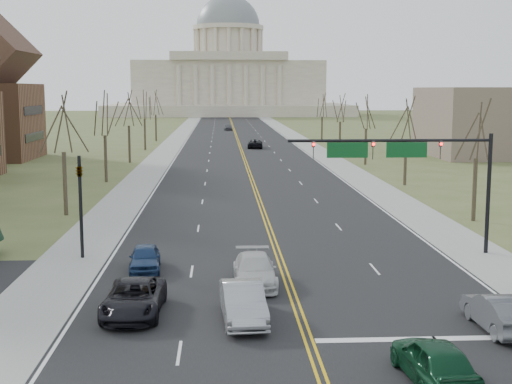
{
  "coord_description": "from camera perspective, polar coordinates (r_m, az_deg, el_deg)",
  "views": [
    {
      "loc": [
        -3.42,
        -27.59,
        9.79
      ],
      "look_at": [
        -1.05,
        19.13,
        3.0
      ],
      "focal_mm": 50.0,
      "sensor_mm": 36.0,
      "label": 1
    }
  ],
  "objects": [
    {
      "name": "tree_l_1",
      "position": [
        76.6,
        -12.04,
        5.94
      ],
      "size": [
        3.96,
        3.96,
        9.0
      ],
      "color": "#342B1F",
      "rests_on": "ground"
    },
    {
      "name": "sidewalk_left",
      "position": [
        138.2,
        -6.47,
        4.15
      ],
      "size": [
        4.0,
        380.0,
        0.03
      ],
      "primitive_type": "cube",
      "color": "gray",
      "rests_on": "ground"
    },
    {
      "name": "tree_r_0",
      "position": [
        55.04,
        17.26,
        4.51
      ],
      "size": [
        3.74,
        3.74,
        8.5
      ],
      "color": "#342B1F",
      "rests_on": "ground"
    },
    {
      "name": "car_nb_inner_lead",
      "position": [
        25.16,
        14.06,
        -12.93
      ],
      "size": [
        2.23,
        4.75,
        1.57
      ],
      "primitive_type": "imported",
      "rotation": [
        0.0,
        0.0,
        3.23
      ],
      "color": "#0C371F",
      "rests_on": "road"
    },
    {
      "name": "tree_r_3",
      "position": [
        113.23,
        6.77,
        6.56
      ],
      "size": [
        3.74,
        3.74,
        8.5
      ],
      "color": "#342B1F",
      "rests_on": "ground"
    },
    {
      "name": "edge_line_left",
      "position": [
        138.08,
        -5.55,
        4.16
      ],
      "size": [
        0.15,
        380.0,
        0.01
      ],
      "primitive_type": "cube",
      "color": "silver",
      "rests_on": "road"
    },
    {
      "name": "sidewalk_right",
      "position": [
        138.8,
        3.5,
        4.2
      ],
      "size": [
        4.0,
        380.0,
        0.03
      ],
      "primitive_type": "cube",
      "color": "gray",
      "rests_on": "ground"
    },
    {
      "name": "tree_l_4",
      "position": [
        136.16,
        -8.05,
        6.97
      ],
      "size": [
        3.96,
        3.96,
        9.0
      ],
      "color": "#342B1F",
      "rests_on": "ground"
    },
    {
      "name": "car_nb_outer_lead",
      "position": [
        31.08,
        18.85,
        -9.07
      ],
      "size": [
        1.76,
        4.65,
        1.51
      ],
      "primitive_type": "imported",
      "rotation": [
        0.0,
        0.0,
        3.18
      ],
      "color": "#4E5156",
      "rests_on": "road"
    },
    {
      "name": "edge_line_right",
      "position": [
        138.57,
        2.59,
        4.2
      ],
      "size": [
        0.15,
        380.0,
        0.01
      ],
      "primitive_type": "cube",
      "color": "silver",
      "rests_on": "road"
    },
    {
      "name": "signal_mast",
      "position": [
        42.69,
        11.87,
        2.67
      ],
      "size": [
        12.12,
        0.44,
        7.2
      ],
      "color": "black",
      "rests_on": "ground"
    },
    {
      "name": "car_far_nb",
      "position": [
        118.97,
        -0.07,
        3.9
      ],
      "size": [
        2.77,
        5.45,
        1.48
      ],
      "primitive_type": "imported",
      "rotation": [
        0.0,
        0.0,
        3.08
      ],
      "color": "black",
      "rests_on": "road"
    },
    {
      "name": "tree_r_4",
      "position": [
        132.98,
        5.32,
        6.82
      ],
      "size": [
        3.74,
        3.74,
        8.5
      ],
      "color": "#342B1F",
      "rests_on": "ground"
    },
    {
      "name": "ground",
      "position": [
        29.47,
        4.0,
        -11.16
      ],
      "size": [
        600.0,
        600.0,
        0.0
      ],
      "primitive_type": "plane",
      "color": "#4A572B",
      "rests_on": "ground"
    },
    {
      "name": "stop_bar",
      "position": [
        29.55,
        14.11,
        -11.31
      ],
      "size": [
        9.5,
        0.5,
        0.01
      ],
      "primitive_type": "cube",
      "color": "silver",
      "rests_on": "road"
    },
    {
      "name": "car_sb_outer_second",
      "position": [
        39.25,
        -8.87,
        -5.22
      ],
      "size": [
        1.91,
        4.17,
        1.39
      ],
      "primitive_type": "imported",
      "rotation": [
        0.0,
        0.0,
        0.07
      ],
      "color": "navy",
      "rests_on": "road"
    },
    {
      "name": "car_far_sb",
      "position": [
        170.5,
        -2.24,
        5.21
      ],
      "size": [
        2.03,
        4.41,
        1.47
      ],
      "primitive_type": "imported",
      "rotation": [
        0.0,
        0.0,
        0.07
      ],
      "color": "#52535A",
      "rests_on": "road"
    },
    {
      "name": "tree_r_1",
      "position": [
        74.12,
        11.95,
        5.57
      ],
      "size": [
        3.74,
        3.74,
        8.5
      ],
      "color": "#342B1F",
      "rests_on": "ground"
    },
    {
      "name": "capitol",
      "position": [
        277.56,
        -2.22,
        9.16
      ],
      "size": [
        90.0,
        60.0,
        50.0
      ],
      "color": "beige",
      "rests_on": "ground"
    },
    {
      "name": "tree_l_2",
      "position": [
        96.39,
        -10.16,
        6.43
      ],
      "size": [
        3.96,
        3.96,
        9.0
      ],
      "color": "#342B1F",
      "rests_on": "ground"
    },
    {
      "name": "tree_l_3",
      "position": [
        116.25,
        -8.92,
        6.75
      ],
      "size": [
        3.96,
        3.96,
        9.0
      ],
      "color": "#342B1F",
      "rests_on": "ground"
    },
    {
      "name": "car_sb_outer_lead",
      "position": [
        31.82,
        -9.75,
        -8.36
      ],
      "size": [
        2.59,
        5.38,
        1.48
      ],
      "primitive_type": "imported",
      "rotation": [
        0.0,
        0.0,
        -0.03
      ],
      "color": "black",
      "rests_on": "road"
    },
    {
      "name": "road",
      "position": [
        137.98,
        -1.48,
        4.19
      ],
      "size": [
        20.0,
        380.0,
        0.01
      ],
      "primitive_type": "cube",
      "color": "black",
      "rests_on": "ground"
    },
    {
      "name": "signal_left",
      "position": [
        42.32,
        -13.88,
        -0.24
      ],
      "size": [
        0.32,
        0.36,
        6.0
      ],
      "color": "black",
      "rests_on": "ground"
    },
    {
      "name": "cross_road",
      "position": [
        35.15,
        2.82,
        -7.91
      ],
      "size": [
        120.0,
        14.0,
        0.01
      ],
      "primitive_type": "cube",
      "color": "black",
      "rests_on": "ground"
    },
    {
      "name": "car_sb_inner_lead",
      "position": [
        30.52,
        -1.04,
        -8.83
      ],
      "size": [
        2.04,
        5.01,
        1.62
      ],
      "primitive_type": "imported",
      "rotation": [
        0.0,
        0.0,
        0.07
      ],
      "color": "gray",
      "rests_on": "road"
    },
    {
      "name": "tree_r_2",
      "position": [
        93.58,
        8.82,
        6.17
      ],
      "size": [
        3.74,
        3.74,
        8.5
      ],
      "color": "#342B1F",
      "rests_on": "ground"
    },
    {
      "name": "center_line",
      "position": [
        137.98,
        -1.48,
        4.19
      ],
      "size": [
        0.42,
        380.0,
        0.01
      ],
      "primitive_type": "cube",
      "color": "gold",
      "rests_on": "road"
    },
    {
      "name": "tree_l_0",
      "position": [
        56.96,
        -15.2,
        5.1
      ],
      "size": [
        3.96,
        3.96,
        9.0
      ],
      "color": "#342B1F",
      "rests_on": "ground"
    },
    {
      "name": "car_sb_inner_second",
      "position": [
        35.95,
        -0.11,
        -6.28
      ],
      "size": [
        2.13,
        5.18,
        1.5
      ],
      "primitive_type": "imported",
      "rotation": [
        0.0,
        0.0,
        0.0
      ],
      "color": "beige",
      "rests_on": "road"
    }
  ]
}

